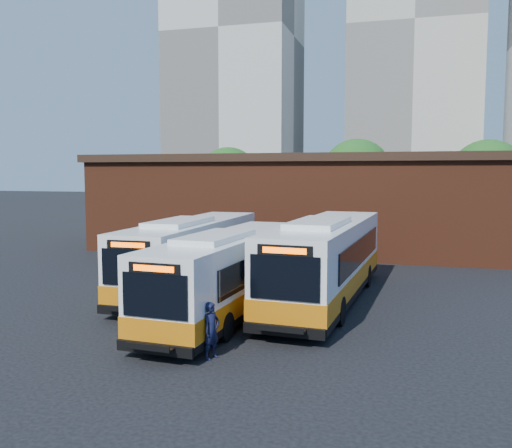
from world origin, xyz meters
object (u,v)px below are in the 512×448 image
(bus_midwest, at_px, (193,256))
(bus_mideast, at_px, (230,276))
(transit_worker, at_px, (212,330))
(bus_east, at_px, (327,263))

(bus_midwest, bearing_deg, bus_mideast, -50.46)
(bus_midwest, distance_m, transit_worker, 9.30)
(bus_midwest, height_order, bus_mideast, bus_midwest)
(bus_mideast, bearing_deg, bus_midwest, 132.84)
(transit_worker, bearing_deg, bus_mideast, 31.81)
(bus_midwest, distance_m, bus_east, 6.14)
(bus_east, bearing_deg, bus_mideast, -132.36)
(bus_midwest, bearing_deg, bus_east, -5.32)
(transit_worker, bearing_deg, bus_midwest, 45.09)
(bus_midwest, distance_m, bus_mideast, 4.68)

